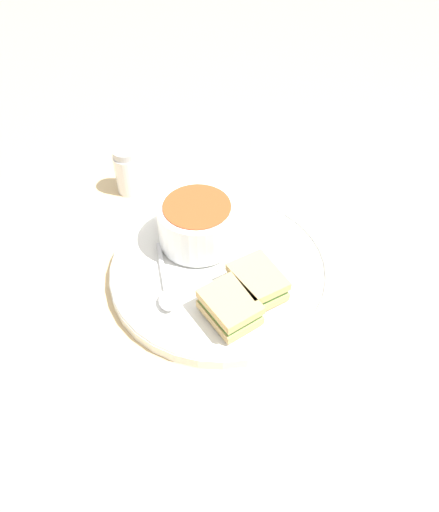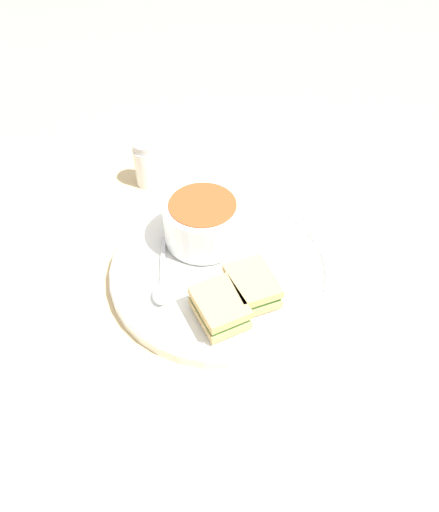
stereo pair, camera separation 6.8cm
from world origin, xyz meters
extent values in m
plane|color=#D1B27F|center=(0.00, 0.00, 0.00)|extent=(2.40, 2.40, 0.00)
cylinder|color=white|center=(0.00, 0.00, 0.01)|extent=(0.31, 0.31, 0.02)
torus|color=white|center=(0.00, 0.00, 0.02)|extent=(0.30, 0.30, 0.01)
cylinder|color=white|center=(0.03, -0.05, 0.02)|extent=(0.06, 0.06, 0.01)
cylinder|color=white|center=(0.03, -0.05, 0.05)|extent=(0.11, 0.11, 0.06)
cylinder|color=#B74C23|center=(0.03, -0.05, 0.08)|extent=(0.09, 0.09, 0.01)
cube|color=silver|center=(0.08, 0.01, 0.02)|extent=(0.02, 0.10, 0.00)
ellipsoid|color=silver|center=(0.07, 0.06, 0.03)|extent=(0.03, 0.04, 0.01)
cube|color=tan|center=(-0.01, 0.09, 0.03)|extent=(0.09, 0.09, 0.01)
cube|color=#33702D|center=(-0.01, 0.09, 0.04)|extent=(0.08, 0.08, 0.01)
cube|color=tan|center=(-0.01, 0.09, 0.05)|extent=(0.09, 0.09, 0.01)
cube|color=tan|center=(-0.05, 0.05, 0.03)|extent=(0.08, 0.09, 0.01)
cube|color=#33702D|center=(-0.05, 0.05, 0.04)|extent=(0.08, 0.08, 0.01)
cube|color=tan|center=(-0.05, 0.05, 0.05)|extent=(0.08, 0.09, 0.01)
cylinder|color=silver|center=(0.14, -0.19, 0.03)|extent=(0.04, 0.04, 0.07)
cylinder|color=#B7B7BC|center=(0.14, -0.19, 0.07)|extent=(0.04, 0.04, 0.01)
cube|color=white|center=(-0.19, -0.29, 0.00)|extent=(0.29, 0.34, 0.00)
camera|label=1|loc=(0.01, 0.47, 0.53)|focal=35.00mm
camera|label=2|loc=(-0.06, 0.46, 0.53)|focal=35.00mm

